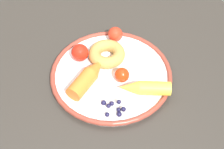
{
  "coord_description": "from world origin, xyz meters",
  "views": [
    {
      "loc": [
        -0.43,
        0.33,
        1.37
      ],
      "look_at": [
        -0.0,
        0.03,
        0.75
      ],
      "focal_mm": 54.02,
      "sensor_mm": 36.0,
      "label": 1
    }
  ],
  "objects_px": {
    "dining_table": "(120,92)",
    "carrot_yellow": "(145,88)",
    "plate": "(112,75)",
    "blueberry_pile": "(114,108)",
    "donut": "(107,54)",
    "tomato_mid": "(115,34)",
    "carrot_orange": "(88,77)",
    "tomato_near": "(122,75)",
    "tomato_far": "(80,53)"
  },
  "relations": [
    {
      "from": "dining_table",
      "to": "tomato_far",
      "type": "height_order",
      "value": "tomato_far"
    },
    {
      "from": "donut",
      "to": "tomato_mid",
      "type": "distance_m",
      "value": 0.07
    },
    {
      "from": "plate",
      "to": "blueberry_pile",
      "type": "relative_size",
      "value": 5.19
    },
    {
      "from": "plate",
      "to": "tomato_near",
      "type": "relative_size",
      "value": 8.43
    },
    {
      "from": "blueberry_pile",
      "to": "tomato_far",
      "type": "relative_size",
      "value": 1.31
    },
    {
      "from": "dining_table",
      "to": "carrot_orange",
      "type": "bearing_deg",
      "value": 83.86
    },
    {
      "from": "plate",
      "to": "carrot_yellow",
      "type": "relative_size",
      "value": 2.61
    },
    {
      "from": "carrot_orange",
      "to": "tomato_far",
      "type": "height_order",
      "value": "tomato_far"
    },
    {
      "from": "dining_table",
      "to": "carrot_yellow",
      "type": "distance_m",
      "value": 0.14
    },
    {
      "from": "donut",
      "to": "tomato_mid",
      "type": "xyz_separation_m",
      "value": [
        0.04,
        -0.06,
        0.0
      ]
    },
    {
      "from": "donut",
      "to": "dining_table",
      "type": "bearing_deg",
      "value": -172.77
    },
    {
      "from": "tomato_mid",
      "to": "blueberry_pile",
      "type": "bearing_deg",
      "value": 143.51
    },
    {
      "from": "donut",
      "to": "tomato_near",
      "type": "distance_m",
      "value": 0.08
    },
    {
      "from": "tomato_far",
      "to": "carrot_yellow",
      "type": "bearing_deg",
      "value": -160.0
    },
    {
      "from": "plate",
      "to": "carrot_orange",
      "type": "height_order",
      "value": "carrot_orange"
    },
    {
      "from": "carrot_orange",
      "to": "tomato_far",
      "type": "relative_size",
      "value": 2.95
    },
    {
      "from": "plate",
      "to": "carrot_yellow",
      "type": "distance_m",
      "value": 0.09
    },
    {
      "from": "carrot_yellow",
      "to": "blueberry_pile",
      "type": "distance_m",
      "value": 0.09
    },
    {
      "from": "carrot_yellow",
      "to": "tomato_far",
      "type": "relative_size",
      "value": 2.6
    },
    {
      "from": "tomato_far",
      "to": "tomato_near",
      "type": "bearing_deg",
      "value": -159.0
    },
    {
      "from": "tomato_far",
      "to": "dining_table",
      "type": "bearing_deg",
      "value": -144.15
    },
    {
      "from": "donut",
      "to": "blueberry_pile",
      "type": "bearing_deg",
      "value": 150.76
    },
    {
      "from": "carrot_orange",
      "to": "tomato_near",
      "type": "xyz_separation_m",
      "value": [
        -0.04,
        -0.07,
        -0.0
      ]
    },
    {
      "from": "carrot_yellow",
      "to": "tomato_mid",
      "type": "bearing_deg",
      "value": -14.66
    },
    {
      "from": "tomato_near",
      "to": "tomato_far",
      "type": "relative_size",
      "value": 0.8
    },
    {
      "from": "plate",
      "to": "tomato_near",
      "type": "xyz_separation_m",
      "value": [
        -0.03,
        -0.01,
        0.02
      ]
    },
    {
      "from": "plate",
      "to": "tomato_far",
      "type": "height_order",
      "value": "tomato_far"
    },
    {
      "from": "carrot_orange",
      "to": "tomato_mid",
      "type": "xyz_separation_m",
      "value": [
        0.08,
        -0.14,
        0.0
      ]
    },
    {
      "from": "carrot_orange",
      "to": "tomato_mid",
      "type": "distance_m",
      "value": 0.16
    },
    {
      "from": "dining_table",
      "to": "tomato_mid",
      "type": "height_order",
      "value": "tomato_mid"
    },
    {
      "from": "plate",
      "to": "blueberry_pile",
      "type": "xyz_separation_m",
      "value": [
        -0.09,
        0.06,
        0.01
      ]
    },
    {
      "from": "blueberry_pile",
      "to": "tomato_far",
      "type": "bearing_deg",
      "value": -7.0
    },
    {
      "from": "blueberry_pile",
      "to": "carrot_yellow",
      "type": "bearing_deg",
      "value": -91.02
    },
    {
      "from": "donut",
      "to": "tomato_mid",
      "type": "bearing_deg",
      "value": -52.98
    },
    {
      "from": "dining_table",
      "to": "plate",
      "type": "height_order",
      "value": "plate"
    },
    {
      "from": "carrot_yellow",
      "to": "blueberry_pile",
      "type": "xyz_separation_m",
      "value": [
        0.0,
        0.09,
        -0.01
      ]
    },
    {
      "from": "blueberry_pile",
      "to": "tomato_near",
      "type": "bearing_deg",
      "value": -48.17
    },
    {
      "from": "dining_table",
      "to": "plate",
      "type": "bearing_deg",
      "value": 97.01
    },
    {
      "from": "blueberry_pile",
      "to": "donut",
      "type": "bearing_deg",
      "value": -29.24
    },
    {
      "from": "blueberry_pile",
      "to": "tomato_near",
      "type": "xyz_separation_m",
      "value": [
        0.06,
        -0.07,
        0.01
      ]
    },
    {
      "from": "tomato_mid",
      "to": "tomato_far",
      "type": "relative_size",
      "value": 0.9
    },
    {
      "from": "blueberry_pile",
      "to": "tomato_near",
      "type": "height_order",
      "value": "tomato_near"
    },
    {
      "from": "dining_table",
      "to": "donut",
      "type": "distance_m",
      "value": 0.12
    },
    {
      "from": "plate",
      "to": "blueberry_pile",
      "type": "bearing_deg",
      "value": 146.88
    },
    {
      "from": "dining_table",
      "to": "tomato_far",
      "type": "xyz_separation_m",
      "value": [
        0.09,
        0.06,
        0.12
      ]
    },
    {
      "from": "carrot_orange",
      "to": "tomato_mid",
      "type": "bearing_deg",
      "value": -59.28
    },
    {
      "from": "plate",
      "to": "tomato_mid",
      "type": "bearing_deg",
      "value": -39.33
    },
    {
      "from": "tomato_near",
      "to": "tomato_far",
      "type": "height_order",
      "value": "tomato_far"
    },
    {
      "from": "dining_table",
      "to": "donut",
      "type": "relative_size",
      "value": 13.27
    },
    {
      "from": "plate",
      "to": "tomato_near",
      "type": "bearing_deg",
      "value": -159.82
    }
  ]
}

